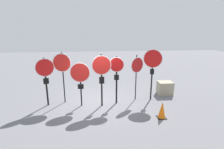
{
  "coord_description": "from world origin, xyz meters",
  "views": [
    {
      "loc": [
        -0.2,
        -8.26,
        3.71
      ],
      "look_at": [
        0.57,
        0.0,
        1.48
      ],
      "focal_mm": 28.0,
      "sensor_mm": 36.0,
      "label": 1
    }
  ],
  "objects": [
    {
      "name": "stop_sign_6",
      "position": [
        2.65,
        0.16,
        1.95
      ],
      "size": [
        0.89,
        0.36,
        2.69
      ],
      "rotation": [
        0.0,
        0.0,
        -0.36
      ],
      "color": "black",
      "rests_on": "ground"
    },
    {
      "name": "stop_sign_1",
      "position": [
        -1.85,
        0.23,
        1.93
      ],
      "size": [
        0.9,
        0.19,
        2.57
      ],
      "rotation": [
        0.0,
        0.0,
        -0.17
      ],
      "color": "black",
      "rests_on": "ground"
    },
    {
      "name": "stop_sign_5",
      "position": [
        1.87,
        0.24,
        1.76
      ],
      "size": [
        0.71,
        0.39,
        2.39
      ],
      "rotation": [
        0.0,
        0.0,
        0.48
      ],
      "color": "black",
      "rests_on": "ground"
    },
    {
      "name": "ground_plane",
      "position": [
        0.0,
        0.0,
        0.0
      ],
      "size": [
        40.0,
        40.0,
        0.0
      ],
      "primitive_type": "plane",
      "color": "slate"
    },
    {
      "name": "traffic_cone_0",
      "position": [
        2.52,
        -1.78,
        0.36
      ],
      "size": [
        0.37,
        0.37,
        0.73
      ],
      "color": "black",
      "rests_on": "ground"
    },
    {
      "name": "stop_sign_4",
      "position": [
        0.78,
        -0.15,
        1.65
      ],
      "size": [
        0.72,
        0.19,
        2.4
      ],
      "rotation": [
        0.0,
        0.0,
        -0.16
      ],
      "color": "black",
      "rests_on": "ground"
    },
    {
      "name": "stop_sign_0",
      "position": [
        -2.59,
        -0.07,
        1.66
      ],
      "size": [
        0.81,
        0.35,
        2.37
      ],
      "rotation": [
        0.0,
        0.0,
        0.39
      ],
      "color": "black",
      "rests_on": "ground"
    },
    {
      "name": "stop_sign_2",
      "position": [
        -0.96,
        -0.27,
        1.54
      ],
      "size": [
        0.94,
        0.13,
        2.16
      ],
      "rotation": [
        0.0,
        0.0,
        -0.02
      ],
      "color": "black",
      "rests_on": "ground"
    },
    {
      "name": "stop_sign_3",
      "position": [
        0.05,
        -0.38,
        1.8
      ],
      "size": [
        0.91,
        0.17,
        2.54
      ],
      "rotation": [
        0.0,
        0.0,
        0.09
      ],
      "color": "black",
      "rests_on": "ground"
    },
    {
      "name": "storage_crate",
      "position": [
        3.7,
        0.88,
        0.37
      ],
      "size": [
        0.81,
        0.64,
        0.74
      ],
      "color": "#9E937A",
      "rests_on": "ground"
    }
  ]
}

